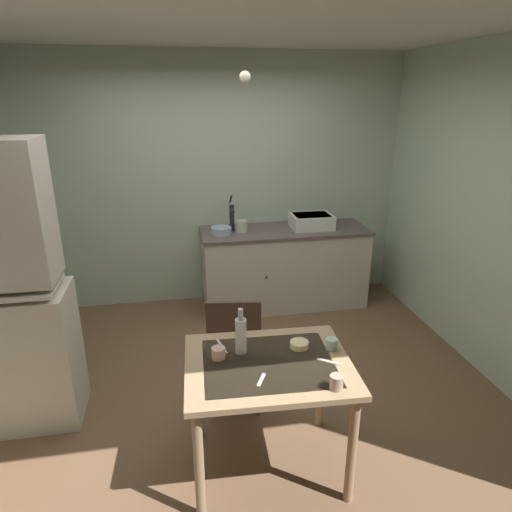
# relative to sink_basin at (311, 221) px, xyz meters

# --- Properties ---
(ground_plane) EXTENTS (5.22, 5.22, 0.00)m
(ground_plane) POSITION_rel_sink_basin_xyz_m (-1.06, -1.41, -0.96)
(ground_plane) COLOR brown
(wall_back) EXTENTS (4.32, 0.10, 2.69)m
(wall_back) POSITION_rel_sink_basin_xyz_m (-1.06, 0.37, 0.39)
(wall_back) COLOR #B0C6AB
(wall_back) RESTS_ON ground
(wall_right) EXTENTS (0.10, 3.56, 2.69)m
(wall_right) POSITION_rel_sink_basin_xyz_m (1.10, -1.41, 0.39)
(wall_right) COLOR #AFC9AB
(wall_right) RESTS_ON ground
(ceiling_slab) EXTENTS (4.32, 3.56, 0.10)m
(ceiling_slab) POSITION_rel_sink_basin_xyz_m (-1.06, -1.41, 1.78)
(ceiling_slab) COLOR silver
(counter_cabinet) EXTENTS (1.81, 0.64, 0.88)m
(counter_cabinet) POSITION_rel_sink_basin_xyz_m (-0.29, -0.00, -0.52)
(counter_cabinet) COLOR beige
(counter_cabinet) RESTS_ON ground
(sink_basin) EXTENTS (0.44, 0.34, 0.15)m
(sink_basin) POSITION_rel_sink_basin_xyz_m (0.00, 0.00, 0.00)
(sink_basin) COLOR white
(sink_basin) RESTS_ON counter_cabinet
(hand_pump) EXTENTS (0.05, 0.27, 0.39)m
(hand_pump) POSITION_rel_sink_basin_xyz_m (-0.86, 0.05, 0.09)
(hand_pump) COLOR #232328
(hand_pump) RESTS_ON counter_cabinet
(mixing_bowl_counter) EXTENTS (0.21, 0.21, 0.08)m
(mixing_bowl_counter) POSITION_rel_sink_basin_xyz_m (-0.99, -0.05, -0.04)
(mixing_bowl_counter) COLOR #9EB2C6
(mixing_bowl_counter) RESTS_ON counter_cabinet
(stoneware_crock) EXTENTS (0.13, 0.13, 0.12)m
(stoneware_crock) POSITION_rel_sink_basin_xyz_m (-0.77, -0.00, -0.02)
(stoneware_crock) COLOR beige
(stoneware_crock) RESTS_ON counter_cabinet
(dining_table) EXTENTS (1.01, 0.82, 0.77)m
(dining_table) POSITION_rel_sink_basin_xyz_m (-0.96, -2.29, -0.30)
(dining_table) COLOR tan
(dining_table) RESTS_ON ground
(chair_far_side) EXTENTS (0.45, 0.45, 0.93)m
(chair_far_side) POSITION_rel_sink_basin_xyz_m (-1.08, -1.67, -0.46)
(chair_far_side) COLOR #483322
(chair_far_side) RESTS_ON ground
(serving_bowl_wide) EXTENTS (0.12, 0.12, 0.04)m
(serving_bowl_wide) POSITION_rel_sink_basin_xyz_m (-0.74, -2.16, -0.17)
(serving_bowl_wide) COLOR beige
(serving_bowl_wide) RESTS_ON dining_table
(teacup_mint) EXTENTS (0.07, 0.07, 0.07)m
(teacup_mint) POSITION_rel_sink_basin_xyz_m (-0.55, -2.21, -0.15)
(teacup_mint) COLOR #ADD1C1
(teacup_mint) RESTS_ON dining_table
(mug_tall) EXTENTS (0.08, 0.08, 0.07)m
(mug_tall) POSITION_rel_sink_basin_xyz_m (-1.25, -2.19, -0.15)
(mug_tall) COLOR tan
(mug_tall) RESTS_ON dining_table
(mug_dark) EXTENTS (0.07, 0.07, 0.08)m
(mug_dark) POSITION_rel_sink_basin_xyz_m (-0.66, -2.60, -0.15)
(mug_dark) COLOR tan
(mug_dark) RESTS_ON dining_table
(glass_bottle) EXTENTS (0.07, 0.07, 0.30)m
(glass_bottle) POSITION_rel_sink_basin_xyz_m (-1.10, -2.15, -0.07)
(glass_bottle) COLOR #B7BCC1
(glass_bottle) RESTS_ON dining_table
(table_knife) EXTENTS (0.06, 0.19, 0.00)m
(table_knife) POSITION_rel_sink_basin_xyz_m (-1.21, -2.06, -0.19)
(table_knife) COLOR silver
(table_knife) RESTS_ON dining_table
(teaspoon_near_bowl) EXTENTS (0.07, 0.12, 0.00)m
(teaspoon_near_bowl) POSITION_rel_sink_basin_xyz_m (-1.04, -2.45, -0.19)
(teaspoon_near_bowl) COLOR beige
(teaspoon_near_bowl) RESTS_ON dining_table
(teaspoon_by_cup) EXTENTS (0.13, 0.10, 0.00)m
(teaspoon_by_cup) POSITION_rel_sink_basin_xyz_m (-0.61, -2.35, -0.19)
(teaspoon_by_cup) COLOR beige
(teaspoon_by_cup) RESTS_ON dining_table
(pendant_bulb) EXTENTS (0.08, 0.08, 0.08)m
(pendant_bulb) POSITION_rel_sink_basin_xyz_m (-0.91, -1.21, 1.41)
(pendant_bulb) COLOR #F9EFCC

